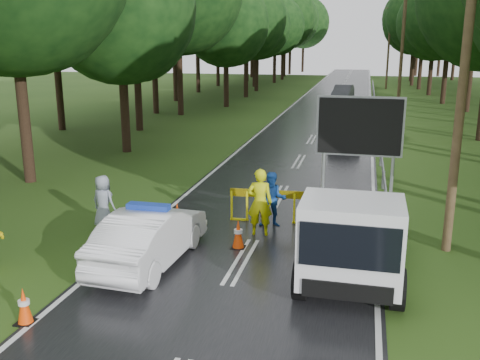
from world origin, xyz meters
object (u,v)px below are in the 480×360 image
(work_truck, at_px, (353,232))
(barrier, at_px, (271,198))
(officer, at_px, (260,202))
(queue_car_third, at_px, (337,105))
(queue_car_second, at_px, (349,115))
(civilian, at_px, (273,200))
(police_sedan, at_px, (150,237))
(queue_car_first, at_px, (344,132))
(queue_car_fourth, at_px, (343,93))

(work_truck, distance_m, barrier, 4.26)
(officer, distance_m, queue_car_third, 27.56)
(queue_car_second, height_order, queue_car_third, queue_car_second)
(barrier, bearing_deg, civilian, -73.47)
(police_sedan, distance_m, queue_car_second, 24.05)
(barrier, bearing_deg, queue_car_second, 81.86)
(queue_car_first, xyz_separation_m, queue_car_third, (-1.06, 12.86, 0.00))
(barrier, bearing_deg, queue_car_third, 85.51)
(queue_car_second, bearing_deg, police_sedan, -96.02)
(barrier, xyz_separation_m, queue_car_first, (1.67, 13.52, -0.08))
(work_truck, bearing_deg, civilian, 129.09)
(civilian, xyz_separation_m, queue_car_second, (1.61, 20.21, -0.05))
(queue_car_second, distance_m, queue_car_fourth, 16.33)
(police_sedan, distance_m, queue_car_first, 17.80)
(officer, distance_m, queue_car_fourth, 37.34)
(police_sedan, distance_m, officer, 3.51)
(police_sedan, distance_m, civilian, 4.30)
(police_sedan, relative_size, queue_car_third, 0.86)
(work_truck, relative_size, queue_car_third, 1.02)
(work_truck, bearing_deg, officer, 140.69)
(queue_car_fourth, bearing_deg, barrier, -85.76)
(officer, height_order, queue_car_second, officer)
(work_truck, height_order, officer, work_truck)
(police_sedan, relative_size, barrier, 1.73)
(police_sedan, height_order, queue_car_second, queue_car_second)
(police_sedan, height_order, queue_car_third, police_sedan)
(queue_car_second, bearing_deg, queue_car_fourth, 97.80)
(civilian, xyz_separation_m, queue_car_first, (1.55, 13.85, -0.14))
(work_truck, xyz_separation_m, queue_car_fourth, (-1.94, 39.57, -0.35))
(queue_car_first, xyz_separation_m, queue_car_fourth, (-1.06, 22.65, 0.05))
(work_truck, xyz_separation_m, queue_car_first, (-0.88, 16.92, -0.41))
(police_sedan, height_order, barrier, police_sedan)
(police_sedan, xyz_separation_m, civilian, (2.52, 3.48, 0.13))
(police_sedan, distance_m, barrier, 4.51)
(queue_car_second, height_order, queue_car_fourth, queue_car_second)
(officer, distance_m, civilian, 0.88)
(queue_car_fourth, bearing_deg, queue_car_third, -84.79)
(police_sedan, relative_size, queue_car_fourth, 0.95)
(civilian, relative_size, queue_car_first, 0.41)
(barrier, bearing_deg, queue_car_fourth, 85.87)
(civilian, relative_size, queue_car_second, 0.31)
(queue_car_fourth, bearing_deg, queue_car_second, -80.86)
(police_sedan, bearing_deg, queue_car_second, -96.90)
(police_sedan, relative_size, officer, 2.22)
(officer, bearing_deg, queue_car_first, -104.40)
(queue_car_second, bearing_deg, barrier, -91.11)
(queue_car_second, bearing_deg, work_truck, -84.13)
(officer, relative_size, queue_car_third, 0.39)
(police_sedan, relative_size, civilian, 2.60)
(work_truck, relative_size, queue_car_fourth, 1.12)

